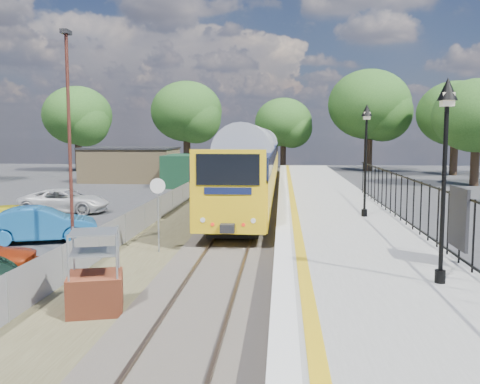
# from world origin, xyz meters

# --- Properties ---
(ground) EXTENTS (120.00, 120.00, 0.00)m
(ground) POSITION_xyz_m (0.00, 0.00, 0.00)
(ground) COLOR #2D2D30
(ground) RESTS_ON ground
(track_bed) EXTENTS (5.90, 80.00, 0.29)m
(track_bed) POSITION_xyz_m (-0.47, 9.67, 0.09)
(track_bed) COLOR #473F38
(track_bed) RESTS_ON ground
(platform) EXTENTS (5.00, 70.00, 0.90)m
(platform) POSITION_xyz_m (4.20, 8.00, 0.45)
(platform) COLOR gray
(platform) RESTS_ON ground
(platform_edge) EXTENTS (0.90, 70.00, 0.01)m
(platform_edge) POSITION_xyz_m (2.14, 8.00, 0.90)
(platform_edge) COLOR silver
(platform_edge) RESTS_ON platform
(victorian_lamp_south) EXTENTS (0.44, 0.44, 4.60)m
(victorian_lamp_south) POSITION_xyz_m (5.50, -4.00, 4.30)
(victorian_lamp_south) COLOR black
(victorian_lamp_south) RESTS_ON platform
(victorian_lamp_north) EXTENTS (0.44, 0.44, 4.60)m
(victorian_lamp_north) POSITION_xyz_m (5.30, 6.00, 4.30)
(victorian_lamp_north) COLOR black
(victorian_lamp_north) RESTS_ON platform
(palisade_fence) EXTENTS (0.12, 26.00, 2.00)m
(palisade_fence) POSITION_xyz_m (6.55, 2.24, 1.84)
(palisade_fence) COLOR black
(palisade_fence) RESTS_ON platform
(wire_fence) EXTENTS (0.06, 52.00, 1.20)m
(wire_fence) POSITION_xyz_m (-4.20, 12.00, 0.60)
(wire_fence) COLOR #999EA3
(wire_fence) RESTS_ON ground
(outbuilding) EXTENTS (10.80, 10.10, 3.12)m
(outbuilding) POSITION_xyz_m (-10.91, 31.21, 1.52)
(outbuilding) COLOR #998056
(outbuilding) RESTS_ON ground
(tree_line) EXTENTS (56.80, 43.80, 11.88)m
(tree_line) POSITION_xyz_m (1.40, 42.00, 6.61)
(tree_line) COLOR #332319
(tree_line) RESTS_ON ground
(train) EXTENTS (2.82, 40.83, 3.51)m
(train) POSITION_xyz_m (0.00, 22.91, 2.34)
(train) COLOR gold
(train) RESTS_ON ground
(brick_plinth) EXTENTS (1.55, 1.55, 2.03)m
(brick_plinth) POSITION_xyz_m (-2.50, -4.12, 0.97)
(brick_plinth) COLOR #994227
(brick_plinth) RESTS_ON ground
(speed_sign) EXTENTS (0.55, 0.11, 2.72)m
(speed_sign) POSITION_xyz_m (-2.50, 2.39, 1.84)
(speed_sign) COLOR #999EA3
(speed_sign) RESTS_ON ground
(carpark_lamp) EXTENTS (0.25, 0.50, 7.83)m
(carpark_lamp) POSITION_xyz_m (-5.51, 2.02, 4.41)
(carpark_lamp) COLOR #50231A
(carpark_lamp) RESTS_ON ground
(car_blue) EXTENTS (4.57, 2.86, 1.42)m
(car_blue) POSITION_xyz_m (-7.65, 4.08, 0.71)
(car_blue) COLOR #1B62A4
(car_blue) RESTS_ON ground
(car_yellow) EXTENTS (4.20, 1.94, 1.19)m
(car_yellow) POSITION_xyz_m (-9.51, 5.98, 0.59)
(car_yellow) COLOR gold
(car_yellow) RESTS_ON ground
(car_white) EXTENTS (4.76, 2.22, 1.32)m
(car_white) POSITION_xyz_m (-9.91, 11.89, 0.66)
(car_white) COLOR silver
(car_white) RESTS_ON ground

